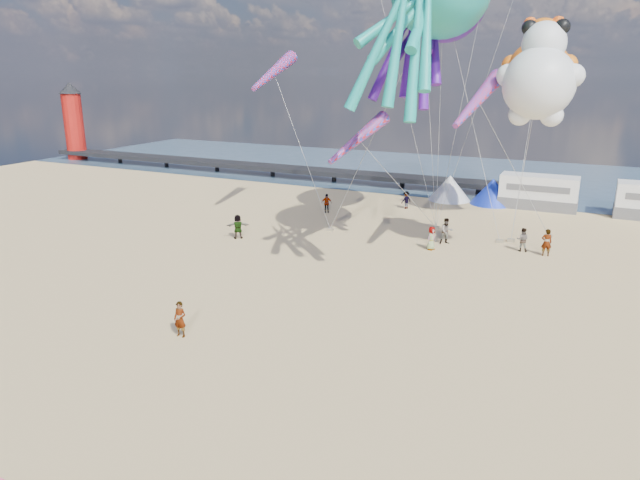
{
  "coord_description": "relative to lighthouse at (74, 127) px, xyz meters",
  "views": [
    {
      "loc": [
        10.21,
        -13.85,
        11.86
      ],
      "look_at": [
        0.61,
        6.0,
        5.35
      ],
      "focal_mm": 32.0,
      "sensor_mm": 36.0,
      "label": 1
    }
  ],
  "objects": [
    {
      "name": "tent_white",
      "position": [
        54.0,
        -4.0,
        -3.3
      ],
      "size": [
        4.0,
        4.0,
        2.4
      ],
      "primitive_type": "cone",
      "color": "white",
      "rests_on": "ground"
    },
    {
      "name": "beachgoer_3",
      "position": [
        45.52,
        -13.74,
        -3.67
      ],
      "size": [
        1.23,
        1.12,
        1.66
      ],
      "primitive_type": "imported",
      "rotation": [
        0.0,
        0.0,
        0.6
      ],
      "color": "#7F6659",
      "rests_on": "ground"
    },
    {
      "name": "beachgoer_5",
      "position": [
        63.98,
        -18.48,
        -3.57
      ],
      "size": [
        1.82,
        1.01,
        1.87
      ],
      "primitive_type": "imported",
      "rotation": [
        0.0,
        0.0,
        3.42
      ],
      "color": "#7F6659",
      "rests_on": "ground"
    },
    {
      "name": "lighthouse",
      "position": [
        0.0,
        0.0,
        0.0
      ],
      "size": [
        2.6,
        2.6,
        9.0
      ],
      "primitive_type": "cylinder",
      "color": "#A5140F",
      "rests_on": "ground"
    },
    {
      "name": "windsock_left",
      "position": [
        42.65,
        -17.5,
        7.35
      ],
      "size": [
        1.48,
        7.05,
        7.0
      ],
      "primitive_type": null,
      "rotation": [
        0.0,
        0.0,
        0.05
      ],
      "color": "red"
    },
    {
      "name": "kite_panda",
      "position": [
        62.74,
        -21.54,
        6.72
      ],
      "size": [
        6.35,
        6.18,
        7.09
      ],
      "primitive_type": null,
      "rotation": [
        0.0,
        0.0,
        0.36
      ],
      "color": "silver"
    },
    {
      "name": "water",
      "position": [
        56.0,
        11.0,
        -4.48
      ],
      "size": [
        120.0,
        120.0,
        0.0
      ],
      "primitive_type": "plane",
      "color": "#365068",
      "rests_on": "ground"
    },
    {
      "name": "sandbag_a",
      "position": [
        48.33,
        -19.05,
        -4.39
      ],
      "size": [
        0.5,
        0.35,
        0.22
      ],
      "primitive_type": "cube",
      "color": "gray",
      "rests_on": "ground"
    },
    {
      "name": "ground",
      "position": [
        56.0,
        -44.0,
        -4.5
      ],
      "size": [
        120.0,
        120.0,
        0.0
      ],
      "primitive_type": "plane",
      "color": "#DCBC7E",
      "rests_on": "ground"
    },
    {
      "name": "beachgoer_2",
      "position": [
        51.34,
        -9.27,
        -3.71
      ],
      "size": [
        0.93,
        0.97,
        1.58
      ],
      "primitive_type": "imported",
      "rotation": [
        0.0,
        0.0,
        4.13
      ],
      "color": "#7F6659",
      "rests_on": "ground"
    },
    {
      "name": "kite_octopus_purple",
      "position": [
        55.54,
        -16.08,
        12.12
      ],
      "size": [
        5.54,
        11.1,
        12.26
      ],
      "primitive_type": null,
      "rotation": [
        0.0,
        0.0,
        -0.09
      ],
      "color": "#4A118E"
    },
    {
      "name": "standing_person",
      "position": [
        49.8,
        -38.83,
        -3.64
      ],
      "size": [
        0.66,
        0.46,
        1.72
      ],
      "primitive_type": "imported",
      "rotation": [
        0.0,
        0.0,
        0.07
      ],
      "color": "tan",
      "rests_on": "ground"
    },
    {
      "name": "beachgoer_4",
      "position": [
        43.08,
        -23.94,
        -3.6
      ],
      "size": [
        1.11,
        0.99,
        1.81
      ],
      "primitive_type": "imported",
      "rotation": [
        0.0,
        0.0,
        3.78
      ],
      "color": "#7F6659",
      "rests_on": "ground"
    },
    {
      "name": "sandbag_d",
      "position": [
        63.81,
        -13.66,
        -4.39
      ],
      "size": [
        0.5,
        0.35,
        0.22
      ],
      "primitive_type": "cube",
      "color": "gray",
      "rests_on": "ground"
    },
    {
      "name": "kite_teddy_orange",
      "position": [
        61.71,
        -12.12,
        7.39
      ],
      "size": [
        5.95,
        5.67,
        7.61
      ],
      "primitive_type": null,
      "rotation": [
        0.0,
        0.0,
        0.12
      ],
      "color": "orange"
    },
    {
      "name": "windsock_right",
      "position": [
        52.95,
        -25.06,
        3.41
      ],
      "size": [
        2.92,
        5.08,
        5.17
      ],
      "primitive_type": null,
      "rotation": [
        0.0,
        0.0,
        -0.42
      ],
      "color": "red"
    },
    {
      "name": "tent_blue",
      "position": [
        58.0,
        -4.0,
        -3.3
      ],
      "size": [
        4.0,
        4.0,
        2.4
      ],
      "primitive_type": "cone",
      "color": "#1933CC",
      "rests_on": "ground"
    },
    {
      "name": "beachgoer_0",
      "position": [
        56.7,
        -20.46,
        -3.67
      ],
      "size": [
        0.59,
        0.71,
        1.66
      ],
      "primitive_type": "imported",
      "rotation": [
        0.0,
        0.0,
        1.2
      ],
      "color": "#7F6659",
      "rests_on": "ground"
    },
    {
      "name": "sandbag_b",
      "position": [
        60.72,
        -16.64,
        -4.39
      ],
      "size": [
        0.5,
        0.35,
        0.22
      ],
      "primitive_type": "cube",
      "color": "gray",
      "rests_on": "ground"
    },
    {
      "name": "pier",
      "position": [
        28.0,
        0.0,
        -3.5
      ],
      "size": [
        60.0,
        3.0,
        0.5
      ],
      "primitive_type": "cube",
      "color": "black",
      "rests_on": "ground"
    },
    {
      "name": "sandbag_e",
      "position": [
        55.61,
        -14.99,
        -4.39
      ],
      "size": [
        0.5,
        0.35,
        0.22
      ],
      "primitive_type": "cube",
      "color": "gray",
      "rests_on": "ground"
    },
    {
      "name": "motorhome_0",
      "position": [
        62.0,
        -4.0,
        -3.0
      ],
      "size": [
        6.6,
        2.5,
        3.0
      ],
      "primitive_type": "cube",
      "color": "silver",
      "rests_on": "ground"
    },
    {
      "name": "sandbag_c",
      "position": [
        61.43,
        -16.05,
        -4.39
      ],
      "size": [
        0.5,
        0.35,
        0.22
      ],
      "primitive_type": "cube",
      "color": "gray",
      "rests_on": "ground"
    },
    {
      "name": "beachgoer_7",
      "position": [
        57.28,
        -18.6,
        -3.56
      ],
      "size": [
        1.09,
        1.02,
        1.87
      ],
      "primitive_type": "imported",
      "rotation": [
        0.0,
        0.0,
        0.61
      ],
      "color": "#7F6659",
      "rests_on": "ground"
    },
    {
      "name": "beachgoer_1",
      "position": [
        62.41,
        -18.1,
        -3.68
      ],
      "size": [
        0.84,
        0.58,
        1.65
      ],
      "primitive_type": "imported",
      "rotation": [
        0.0,
        0.0,
        3.21
      ],
      "color": "#7F6659",
      "rests_on": "ground"
    },
    {
      "name": "windsock_mid",
      "position": [
        59.56,
        -22.72,
        5.78
      ],
      "size": [
        2.31,
        6.29,
        6.22
      ],
      "primitive_type": null,
      "rotation": [
        0.0,
        0.0,
        -0.22
      ],
      "color": "red"
    }
  ]
}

